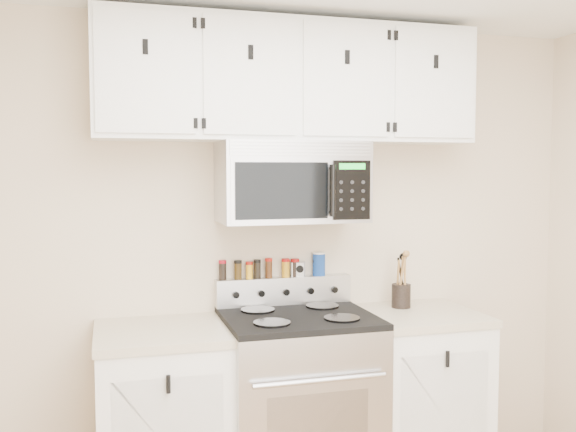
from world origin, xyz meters
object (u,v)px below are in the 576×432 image
(range, at_px, (298,403))
(salt_canister, at_px, (319,264))
(utensil_crock, at_px, (401,294))
(microwave, at_px, (292,182))

(range, height_order, salt_canister, salt_canister)
(range, bearing_deg, utensil_crock, 12.50)
(range, relative_size, microwave, 1.45)
(utensil_crock, xyz_separation_m, salt_canister, (-0.44, 0.14, 0.17))
(utensil_crock, bearing_deg, range, -167.50)
(range, distance_m, microwave, 1.15)
(microwave, distance_m, utensil_crock, 0.90)
(range, distance_m, salt_canister, 0.76)
(range, bearing_deg, microwave, 89.77)
(utensil_crock, bearing_deg, microwave, -178.55)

